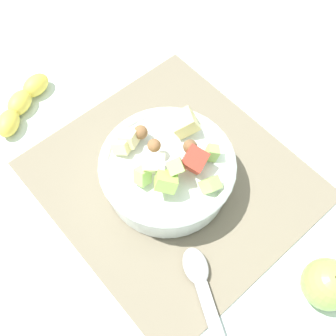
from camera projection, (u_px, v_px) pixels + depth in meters
The scene contains 6 objects.
ground_plane at pixel (172, 180), 0.69m from camera, with size 2.40×2.40×0.00m, color silver.
placemat at pixel (172, 179), 0.69m from camera, with size 0.41×0.38×0.01m, color #756B56.
salad_bowl at pixel (168, 170), 0.65m from camera, with size 0.21×0.21×0.11m.
serving_spoon at pixel (207, 302), 0.58m from camera, with size 0.23×0.13×0.01m.
whole_apple at pixel (327, 284), 0.57m from camera, with size 0.07×0.07×0.08m.
banana_whole at pixel (21, 103), 0.75m from camera, with size 0.10×0.15×0.04m.
Camera 1 is at (0.24, -0.22, 0.61)m, focal length 44.61 mm.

